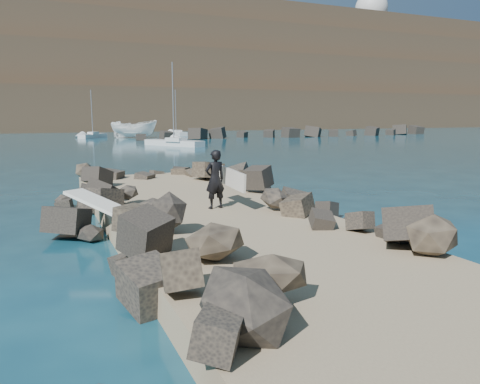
# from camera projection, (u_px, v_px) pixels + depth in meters

# --- Properties ---
(ground) EXTENTS (800.00, 800.00, 0.00)m
(ground) POSITION_uv_depth(u_px,v_px,m) (226.00, 239.00, 13.11)
(ground) COLOR #0F384C
(ground) RESTS_ON ground
(jetty) EXTENTS (6.00, 26.00, 0.60)m
(jetty) POSITION_uv_depth(u_px,v_px,m) (256.00, 247.00, 11.25)
(jetty) COLOR #8C7759
(jetty) RESTS_ON ground
(riprap_left) EXTENTS (2.60, 22.00, 1.00)m
(riprap_left) POSITION_uv_depth(u_px,v_px,m) (131.00, 247.00, 10.54)
(riprap_left) COLOR black
(riprap_left) RESTS_ON ground
(riprap_right) EXTENTS (2.60, 22.00, 1.00)m
(riprap_right) POSITION_uv_depth(u_px,v_px,m) (344.00, 224.00, 12.81)
(riprap_right) COLOR #272421
(riprap_right) RESTS_ON ground
(breakwater_secondary) EXTENTS (52.00, 4.00, 1.20)m
(breakwater_secondary) POSITION_uv_depth(u_px,v_px,m) (300.00, 133.00, 76.56)
(breakwater_secondary) COLOR black
(breakwater_secondary) RESTS_ON ground
(headland) EXTENTS (360.00, 140.00, 32.00)m
(headland) POSITION_uv_depth(u_px,v_px,m) (79.00, 78.00, 159.35)
(headland) COLOR #2D4919
(headland) RESTS_ON ground
(surfboard_resting) EXTENTS (1.90, 2.40, 0.08)m
(surfboard_resting) POSITION_uv_depth(u_px,v_px,m) (104.00, 210.00, 12.04)
(surfboard_resting) COLOR white
(surfboard_resting) RESTS_ON riprap_left
(boat_imported) EXTENTS (7.64, 4.92, 2.76)m
(boat_imported) POSITION_uv_depth(u_px,v_px,m) (134.00, 129.00, 73.07)
(boat_imported) COLOR white
(boat_imported) RESTS_ON ground
(surfer_with_board) EXTENTS (0.91, 2.24, 1.81)m
(surfer_with_board) POSITION_uv_depth(u_px,v_px,m) (217.00, 179.00, 14.34)
(surfer_with_board) COLOR black
(surfer_with_board) RESTS_ON jetty
(radome) EXTENTS (12.82, 12.82, 20.29)m
(radome) POSITION_uv_depth(u_px,v_px,m) (371.00, 14.00, 187.48)
(radome) COLOR white
(radome) RESTS_ON headland
(sailboat_d) EXTENTS (2.27, 6.77, 8.05)m
(sailboat_d) POSITION_uv_depth(u_px,v_px,m) (176.00, 133.00, 82.32)
(sailboat_d) COLOR silver
(sailboat_d) RESTS_ON ground
(sailboat_c) EXTENTS (5.50, 7.79, 9.53)m
(sailboat_c) POSITION_uv_depth(u_px,v_px,m) (174.00, 143.00, 53.70)
(sailboat_c) COLOR silver
(sailboat_c) RESTS_ON ground
(sailboat_f) EXTENTS (2.92, 5.72, 6.93)m
(sailboat_f) POSITION_uv_depth(u_px,v_px,m) (232.00, 128.00, 114.76)
(sailboat_f) COLOR silver
(sailboat_f) RESTS_ON ground
(sailboat_b) EXTENTS (4.90, 5.66, 7.52)m
(sailboat_b) POSITION_uv_depth(u_px,v_px,m) (93.00, 136.00, 72.98)
(sailboat_b) COLOR silver
(sailboat_b) RESTS_ON ground
(headland_buildings) EXTENTS (137.50, 30.50, 5.00)m
(headland_buildings) POSITION_uv_depth(u_px,v_px,m) (100.00, 21.00, 152.05)
(headland_buildings) COLOR white
(headland_buildings) RESTS_ON headland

